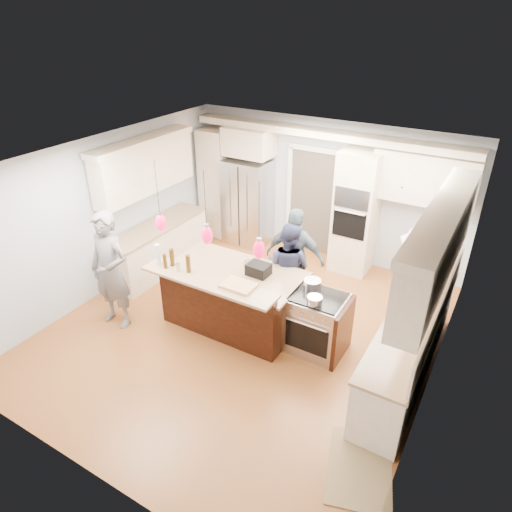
% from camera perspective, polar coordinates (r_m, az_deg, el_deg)
% --- Properties ---
extents(ground_plane, '(6.00, 6.00, 0.00)m').
position_cam_1_polar(ground_plane, '(7.29, -1.41, -9.10)').
color(ground_plane, '#9B612A').
rests_on(ground_plane, ground).
extents(room_shell, '(5.54, 6.04, 2.72)m').
position_cam_1_polar(room_shell, '(6.34, -1.61, 3.98)').
color(room_shell, '#B2BCC6').
rests_on(room_shell, ground).
extents(refrigerator, '(0.90, 0.70, 1.80)m').
position_cam_1_polar(refrigerator, '(9.51, -1.05, 6.71)').
color(refrigerator, '#B7B7BC').
rests_on(refrigerator, ground).
extents(oven_column, '(0.72, 0.69, 2.30)m').
position_cam_1_polar(oven_column, '(8.56, 12.35, 5.23)').
color(oven_column, '#F4E6C6').
rests_on(oven_column, ground).
extents(back_upper_cabinets, '(5.30, 0.61, 2.54)m').
position_cam_1_polar(back_upper_cabinets, '(8.98, 3.77, 10.52)').
color(back_upper_cabinets, '#F4E6C6').
rests_on(back_upper_cabinets, ground).
extents(right_counter_run, '(0.64, 3.10, 2.51)m').
position_cam_1_polar(right_counter_run, '(6.23, 19.65, -6.47)').
color(right_counter_run, '#F4E6C6').
rests_on(right_counter_run, ground).
extents(left_cabinets, '(0.64, 2.30, 2.51)m').
position_cam_1_polar(left_cabinets, '(8.62, -12.63, 4.68)').
color(left_cabinets, '#F4E6C6').
rests_on(left_cabinets, ground).
extents(kitchen_island, '(2.10, 1.46, 1.12)m').
position_cam_1_polar(kitchen_island, '(7.17, -2.85, -5.09)').
color(kitchen_island, black).
rests_on(kitchen_island, ground).
extents(island_range, '(0.82, 0.71, 0.92)m').
position_cam_1_polar(island_range, '(6.71, 7.78, -8.36)').
color(island_range, '#B7B7BC').
rests_on(island_range, ground).
extents(pendant_lights, '(1.75, 0.15, 1.03)m').
position_cam_1_polar(pendant_lights, '(6.10, -6.15, 2.60)').
color(pendant_lights, black).
rests_on(pendant_lights, ground).
extents(person_bar_end, '(0.71, 0.48, 1.90)m').
position_cam_1_polar(person_bar_end, '(7.26, -17.74, -1.75)').
color(person_bar_end, slate).
rests_on(person_bar_end, ground).
extents(person_far_left, '(0.79, 0.63, 1.56)m').
position_cam_1_polar(person_far_left, '(7.35, 4.02, -1.49)').
color(person_far_left, '#292F50').
rests_on(person_far_left, ground).
extents(person_far_right, '(1.03, 0.50, 1.71)m').
position_cam_1_polar(person_far_right, '(7.50, 4.89, -0.21)').
color(person_far_right, '#4F626F').
rests_on(person_far_right, ground).
extents(person_range_side, '(0.72, 1.22, 1.86)m').
position_cam_1_polar(person_range_side, '(7.01, 19.47, -3.45)').
color(person_range_side, '#B291C3').
rests_on(person_range_side, ground).
extents(floor_rug, '(0.95, 1.16, 0.01)m').
position_cam_1_polar(floor_rug, '(5.66, 12.85, -24.49)').
color(floor_rug, '#8E754D').
rests_on(floor_rug, ground).
extents(water_bottle, '(0.08, 0.08, 0.34)m').
position_cam_1_polar(water_bottle, '(6.81, -12.14, 0.17)').
color(water_bottle, silver).
rests_on(water_bottle, kitchen_island).
extents(beer_bottle_a, '(0.08, 0.08, 0.27)m').
position_cam_1_polar(beer_bottle_a, '(6.77, -10.46, -0.16)').
color(beer_bottle_a, '#42290B').
rests_on(beer_bottle_a, kitchen_island).
extents(beer_bottle_b, '(0.07, 0.07, 0.23)m').
position_cam_1_polar(beer_bottle_b, '(6.73, -11.31, -0.64)').
color(beer_bottle_b, '#42290B').
rests_on(beer_bottle_b, kitchen_island).
extents(beer_bottle_c, '(0.09, 0.09, 0.27)m').
position_cam_1_polar(beer_bottle_c, '(6.56, -8.47, -0.97)').
color(beer_bottle_c, '#42290B').
rests_on(beer_bottle_c, kitchen_island).
extents(drink_can, '(0.08, 0.08, 0.12)m').
position_cam_1_polar(drink_can, '(6.65, -9.71, -1.40)').
color(drink_can, '#B7B7BC').
rests_on(drink_can, kitchen_island).
extents(cutting_board, '(0.46, 0.33, 0.04)m').
position_cam_1_polar(cutting_board, '(6.23, -2.20, -3.68)').
color(cutting_board, tan).
rests_on(cutting_board, kitchen_island).
extents(pot_large, '(0.25, 0.25, 0.14)m').
position_cam_1_polar(pot_large, '(6.56, 7.06, -3.54)').
color(pot_large, '#B7B7BC').
rests_on(pot_large, island_range).
extents(pot_small, '(0.21, 0.21, 0.11)m').
position_cam_1_polar(pot_small, '(6.27, 7.34, -5.48)').
color(pot_small, '#B7B7BC').
rests_on(pot_small, island_range).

